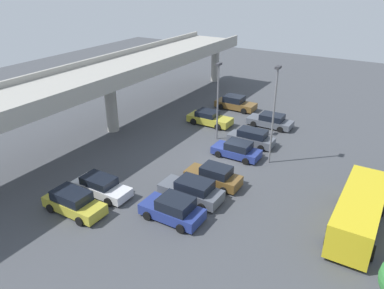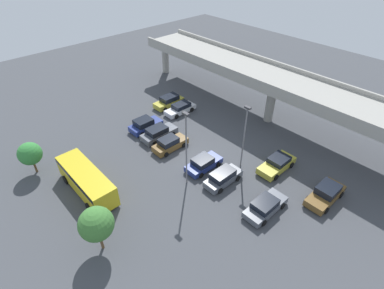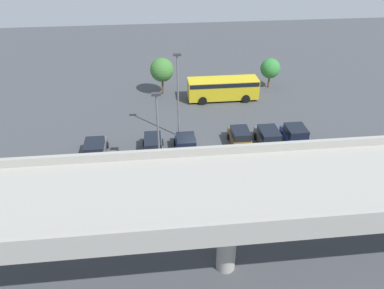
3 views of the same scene
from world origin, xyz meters
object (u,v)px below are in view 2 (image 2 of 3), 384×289
(parked_car_7, at_px, (265,206))
(parked_car_8, at_px, (326,194))
(parked_car_3, at_px, (170,144))
(lamp_post_mid_lot, at_px, (245,133))
(parked_car_1, at_px, (145,125))
(parked_car_9, at_px, (180,108))
(shuttle_bus, at_px, (86,179))
(parked_car_5, at_px, (223,177))
(parked_car_6, at_px, (277,164))
(parked_car_2, at_px, (159,133))
(parked_car_4, at_px, (203,163))
(lamp_post_near_aisle, at_px, (186,145))
(tree_front_centre, at_px, (96,224))
(tree_front_left, at_px, (30,154))
(parked_car_0, at_px, (169,101))

(parked_car_7, bearing_deg, parked_car_8, -28.84)
(parked_car_3, height_order, lamp_post_mid_lot, lamp_post_mid_lot)
(parked_car_1, bearing_deg, lamp_post_mid_lot, -74.59)
(parked_car_9, distance_m, shuttle_bus, 18.21)
(parked_car_5, height_order, parked_car_6, parked_car_5)
(parked_car_6, relative_size, parked_car_8, 0.99)
(parked_car_1, relative_size, parked_car_2, 0.91)
(parked_car_2, xyz_separation_m, parked_car_7, (16.57, 0.06, -0.10))
(parked_car_4, bearing_deg, parked_car_6, -43.46)
(parked_car_6, xyz_separation_m, lamp_post_mid_lot, (-3.08, -2.54, 3.82))
(parked_car_8, bearing_deg, parked_car_4, -64.08)
(lamp_post_near_aisle, bearing_deg, shuttle_bus, -125.88)
(parked_car_8, bearing_deg, parked_car_5, -56.00)
(parked_car_1, bearing_deg, lamp_post_near_aisle, -103.32)
(parked_car_6, distance_m, tree_front_centre, 20.09)
(parked_car_3, relative_size, parked_car_7, 0.93)
(parked_car_4, relative_size, parked_car_9, 0.93)
(parked_car_6, height_order, tree_front_left, tree_front_left)
(parked_car_5, relative_size, parked_car_6, 0.91)
(parked_car_1, relative_size, tree_front_centre, 0.95)
(parked_car_4, xyz_separation_m, parked_car_5, (3.08, -0.11, 0.07))
(parked_car_5, relative_size, shuttle_bus, 0.53)
(parked_car_7, bearing_deg, parked_car_0, 74.38)
(parked_car_2, height_order, parked_car_3, parked_car_2)
(parked_car_3, xyz_separation_m, lamp_post_mid_lot, (7.93, 3.91, 3.78))
(parked_car_4, xyz_separation_m, tree_front_centre, (1.60, -13.55, 2.45))
(parked_car_2, bearing_deg, parked_car_5, -90.04)
(parked_car_4, xyz_separation_m, tree_front_left, (-12.10, -14.13, 1.88))
(parked_car_6, relative_size, tree_front_left, 1.27)
(lamp_post_near_aisle, height_order, tree_front_centre, lamp_post_near_aisle)
(parked_car_4, relative_size, lamp_post_near_aisle, 0.51)
(lamp_post_mid_lot, bearing_deg, shuttle_bus, -118.99)
(lamp_post_near_aisle, bearing_deg, tree_front_left, -138.26)
(parked_car_4, bearing_deg, tree_front_left, 139.42)
(parked_car_7, bearing_deg, parked_car_1, 90.65)
(parked_car_8, bearing_deg, lamp_post_near_aisle, -52.48)
(parked_car_0, xyz_separation_m, parked_car_1, (2.92, -6.43, 0.00))
(parked_car_5, distance_m, parked_car_9, 15.46)
(parked_car_1, relative_size, lamp_post_near_aisle, 0.51)
(parked_car_1, bearing_deg, parked_car_7, -89.35)
(parked_car_7, distance_m, parked_car_8, 6.49)
(tree_front_centre, bearing_deg, parked_car_5, 83.70)
(parked_car_6, bearing_deg, parked_car_1, -69.28)
(parked_car_3, bearing_deg, lamp_post_mid_lot, -63.72)
(parked_car_9, xyz_separation_m, lamp_post_near_aisle, (11.51, -9.06, 4.31))
(parked_car_1, xyz_separation_m, tree_front_left, (-1.29, -13.87, 1.79))
(parked_car_3, relative_size, parked_car_8, 0.91)
(parked_car_7, relative_size, lamp_post_mid_lot, 0.63)
(parked_car_0, bearing_deg, lamp_post_mid_lot, 80.47)
(parked_car_2, bearing_deg, parked_car_7, -89.79)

